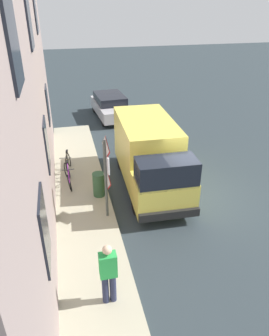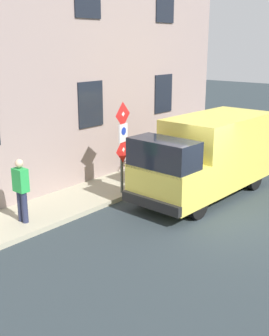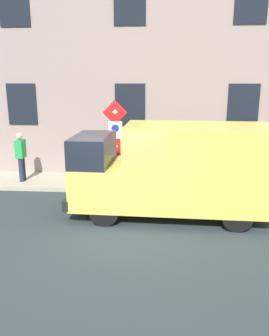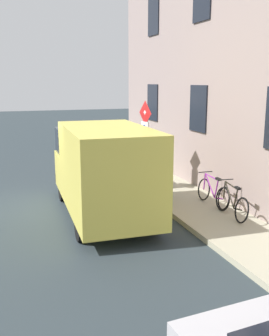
% 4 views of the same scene
% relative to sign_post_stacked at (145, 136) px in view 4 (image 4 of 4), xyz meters
% --- Properties ---
extents(ground_plane, '(80.00, 80.00, 0.00)m').
position_rel_sign_post_stacked_xyz_m(ground_plane, '(-3.24, -0.33, -1.88)').
color(ground_plane, '#2B3539').
extents(sidewalk_slab, '(1.94, 16.68, 0.14)m').
position_rel_sign_post_stacked_xyz_m(sidewalk_slab, '(0.77, -0.33, -1.81)').
color(sidewalk_slab, '#A9A48A').
rests_on(sidewalk_slab, ground_plane).
extents(building_facade, '(0.75, 14.68, 8.60)m').
position_rel_sign_post_stacked_xyz_m(building_facade, '(2.09, -0.33, 2.42)').
color(building_facade, gray).
rests_on(building_facade, ground_plane).
extents(sign_post_stacked, '(0.18, 0.56, 2.76)m').
position_rel_sign_post_stacked_xyz_m(sign_post_stacked, '(0.00, 0.00, 0.00)').
color(sign_post_stacked, '#474C47').
rests_on(sign_post_stacked, sidewalk_slab).
extents(delivery_van, '(2.17, 5.39, 2.50)m').
position_rel_sign_post_stacked_xyz_m(delivery_van, '(-1.90, -1.83, -0.55)').
color(delivery_van, '#E0CF50').
rests_on(delivery_van, ground_plane).
extents(bicycle_black, '(0.47, 1.72, 0.89)m').
position_rel_sign_post_stacked_xyz_m(bicycle_black, '(1.19, -3.36, -1.37)').
color(bicycle_black, black).
rests_on(bicycle_black, sidewalk_slab).
extents(bicycle_purple, '(0.46, 1.71, 0.89)m').
position_rel_sign_post_stacked_xyz_m(bicycle_purple, '(1.19, -2.36, -1.37)').
color(bicycle_purple, black).
rests_on(bicycle_purple, sidewalk_slab).
extents(pedestrian, '(0.40, 0.26, 1.72)m').
position_rel_sign_post_stacked_xyz_m(pedestrian, '(0.52, 3.41, -0.81)').
color(pedestrian, '#262B47').
rests_on(pedestrian, sidewalk_slab).
extents(litter_bin, '(0.44, 0.44, 0.90)m').
position_rel_sign_post_stacked_xyz_m(litter_bin, '(0.15, -1.30, -1.29)').
color(litter_bin, '#2D5133').
rests_on(litter_bin, sidewalk_slab).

